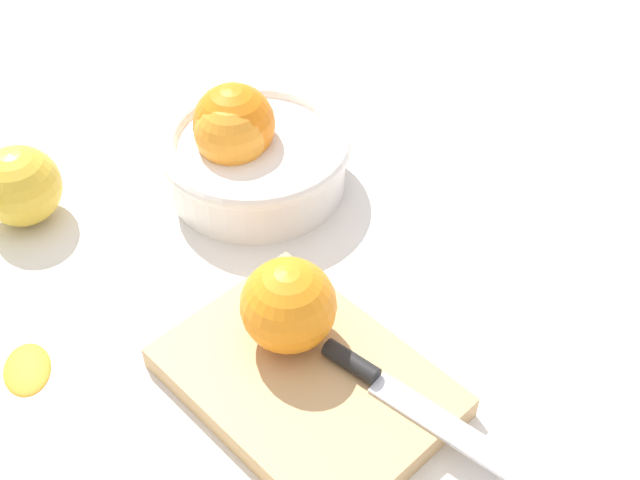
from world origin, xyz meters
The scene contains 7 objects.
ground_plane centered at (0.00, 0.00, 0.00)m, with size 2.40×2.40×0.00m, color silver.
bowl centered at (-0.14, 0.10, 0.04)m, with size 0.18×0.18×0.10m.
cutting_board centered at (0.07, -0.01, 0.01)m, with size 0.21×0.15×0.02m, color tan.
orange_on_board centered at (0.04, 0.00, 0.06)m, with size 0.07×0.07×0.07m, color orange.
knife centered at (0.12, 0.02, 0.03)m, with size 0.16×0.04×0.01m.
apple_front_left centered at (-0.24, -0.08, 0.04)m, with size 0.07×0.07×0.07m, color gold.
citrus_peel centered at (-0.09, -0.16, 0.00)m, with size 0.05×0.04×0.01m, color orange.
Camera 1 is at (0.35, -0.25, 0.52)m, focal length 47.01 mm.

